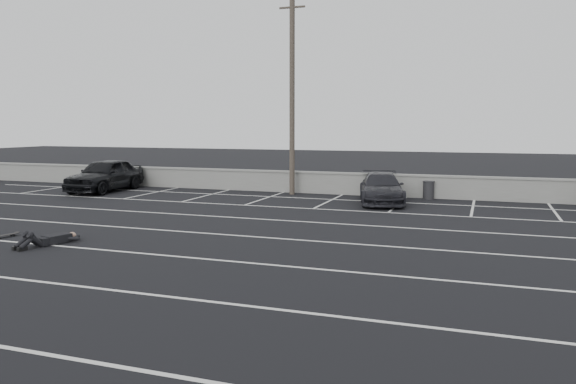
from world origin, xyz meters
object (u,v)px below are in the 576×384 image
at_px(car_right, 381,188).
at_px(trash_bin, 428,190).
at_px(skateboard, 6,235).
at_px(car_left, 105,175).
at_px(person, 57,235).
at_px(utility_pole, 292,95).

relative_size(car_right, trash_bin, 5.41).
xyz_separation_m(trash_bin, skateboard, (-10.95, -13.17, -0.35)).
bearing_deg(car_right, car_left, 168.08).
distance_m(car_left, person, 12.85).
bearing_deg(person, utility_pole, 92.57).
bearing_deg(person, car_left, 135.42).
distance_m(trash_bin, person, 16.02).
bearing_deg(person, car_right, 71.49).
xyz_separation_m(utility_pole, trash_bin, (6.38, 0.40, -4.34)).
height_order(car_left, person, car_left).
distance_m(car_left, utility_pole, 10.28).
xyz_separation_m(car_left, trash_bin, (15.67, 2.37, -0.41)).
bearing_deg(skateboard, person, 8.46).
height_order(person, skateboard, person).
relative_size(car_left, car_right, 1.10).
distance_m(car_left, car_right, 13.90).
distance_m(trash_bin, skateboard, 17.13).
xyz_separation_m(car_left, person, (6.74, -10.93, -0.59)).
bearing_deg(trash_bin, skateboard, -129.74).
xyz_separation_m(utility_pole, skateboard, (-4.57, -12.77, -4.69)).
distance_m(utility_pole, trash_bin, 7.72).
bearing_deg(skateboard, car_left, 125.72).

